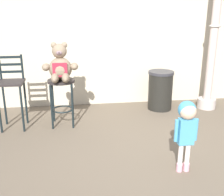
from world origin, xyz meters
TOP-DOWN VIEW (x-y plane):
  - ground_plane at (0.00, 0.00)m, footprint 24.00×24.00m
  - building_wall at (0.00, 2.34)m, footprint 6.11×0.30m
  - bar_stool_with_teddy at (-1.16, 1.22)m, footprint 0.42×0.42m
  - teddy_bear at (-1.16, 1.20)m, footprint 0.54×0.49m
  - child_walking at (0.24, -0.33)m, footprint 0.27×0.21m
  - trash_bin at (0.61, 1.75)m, footprint 0.47×0.47m
  - lamppost at (1.51, 1.68)m, footprint 0.34×0.34m
  - bar_chair_empty at (-1.92, 1.22)m, footprint 0.39×0.39m

SIDE VIEW (x-z plane):
  - ground_plane at x=0.00m, z-range 0.00..0.00m
  - trash_bin at x=0.61m, z-range 0.00..0.72m
  - bar_stool_with_teddy at x=-1.16m, z-range 0.17..0.91m
  - child_walking at x=0.24m, z-range 0.19..1.03m
  - bar_chair_empty at x=-1.92m, z-range 0.10..1.23m
  - teddy_bear at x=-1.16m, z-range 0.67..1.25m
  - lamppost at x=1.51m, z-range -0.29..2.31m
  - building_wall at x=0.00m, z-range 0.00..3.01m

